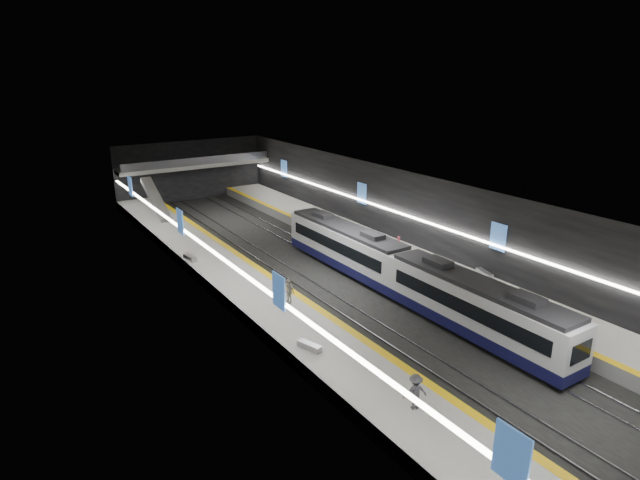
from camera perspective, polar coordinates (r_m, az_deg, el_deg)
ground at (r=45.36m, az=1.93°, el=-4.56°), size 70.00×70.00×0.00m
ceiling at (r=42.91m, az=2.04°, el=5.34°), size 20.00×70.00×0.04m
wall_left at (r=39.43m, az=-10.07°, el=-2.17°), size 0.04×70.00×8.00m
wall_right at (r=50.11m, az=11.43°, el=2.16°), size 0.04×70.00×8.00m
wall_back at (r=74.57m, az=-13.63°, el=7.22°), size 20.00×0.04×8.00m
platform_left at (r=41.68m, az=-6.63°, el=-6.06°), size 5.00×70.00×1.00m
tile_surface_left at (r=41.48m, az=-6.65°, el=-5.41°), size 5.00×70.00×0.02m
tactile_strip_left at (r=42.39m, az=-3.98°, el=-4.78°), size 0.60×70.00×0.02m
platform_right at (r=49.55m, az=9.09°, el=-2.15°), size 5.00×70.00×1.00m
tile_surface_right at (r=49.38m, az=9.12°, el=-1.60°), size 5.00×70.00×0.02m
tactile_strip_right at (r=48.00m, az=7.16°, el=-2.08°), size 0.60×70.00×0.02m
rails at (r=45.33m, az=1.93°, el=-4.49°), size 6.52×70.00×0.12m
train at (r=42.25m, az=8.73°, el=-3.31°), size 2.69×30.04×3.60m
ad_posters at (r=44.60m, az=1.26°, el=1.20°), size 19.94×53.50×2.20m
cove_light_left at (r=39.57m, az=-9.78°, el=-2.39°), size 0.25×68.60×0.12m
cove_light_right at (r=50.03m, az=11.25°, el=1.90°), size 0.25×68.60×0.12m
mezzanine_bridge at (r=72.46m, az=-13.13°, el=7.79°), size 20.00×3.00×1.50m
escalator at (r=64.21m, az=-17.13°, el=4.20°), size 1.20×7.50×3.92m
bench_left_near at (r=33.21m, az=-1.14°, el=-11.26°), size 0.95×1.72×0.40m
bench_left_far at (r=48.89m, az=-13.71°, el=-1.86°), size 0.71×1.76×0.42m
bench_right_near at (r=45.91m, az=17.14°, el=-3.46°), size 1.03×1.94×0.46m
bench_right_far at (r=61.35m, az=0.53°, el=2.77°), size 1.14×1.84×0.44m
passenger_right_a at (r=49.49m, az=8.38°, el=-0.51°), size 0.47×0.65×1.66m
passenger_left_a at (r=38.92m, az=-3.36°, el=-5.47°), size 0.69×1.17×1.87m
passenger_left_b at (r=28.18m, az=10.12°, el=-15.68°), size 1.41×1.12×1.92m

